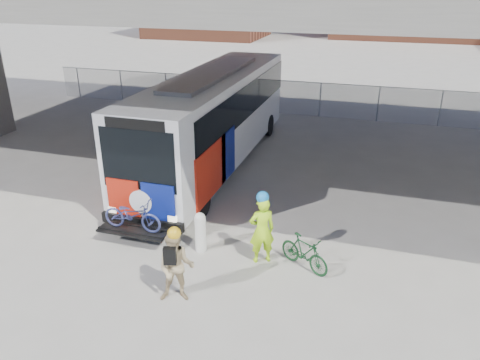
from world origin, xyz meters
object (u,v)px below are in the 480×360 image
at_px(bollard, 200,231).
at_px(bike_parked, 304,253).
at_px(cyclist_hivis, 262,228).
at_px(cyclist_tan, 176,267).
at_px(bus, 214,112).

xyz_separation_m(bollard, bike_parked, (2.85, -0.00, -0.16)).
distance_m(cyclist_hivis, bike_parked, 1.24).
bearing_deg(bollard, cyclist_hivis, 0.00).
bearing_deg(bollard, cyclist_tan, -82.67).
bearing_deg(bus, cyclist_hivis, -60.23).
xyz_separation_m(cyclist_hivis, cyclist_tan, (-1.44, -2.15, -0.07)).
xyz_separation_m(bollard, cyclist_tan, (0.28, -2.15, 0.29)).
xyz_separation_m(bus, bollard, (1.90, -6.32, -1.49)).
bearing_deg(cyclist_hivis, cyclist_tan, 26.62).
relative_size(bollard, cyclist_hivis, 0.57).
relative_size(bus, cyclist_tan, 6.71).
xyz_separation_m(bollard, cyclist_hivis, (1.72, 0.00, 0.36)).
height_order(cyclist_tan, bike_parked, cyclist_tan).
height_order(bollard, cyclist_hivis, cyclist_hivis).
relative_size(cyclist_tan, bike_parked, 1.25).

